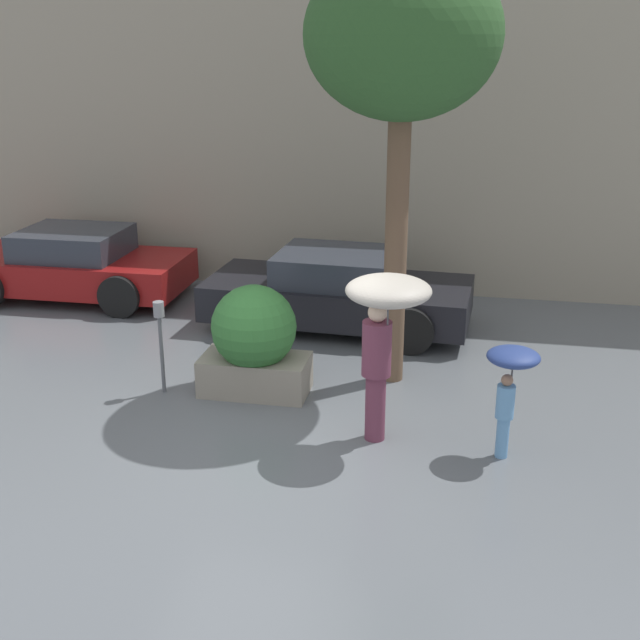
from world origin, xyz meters
TOP-DOWN VIEW (x-y plane):
  - ground_plane at (0.00, 0.00)m, footprint 40.00×40.00m
  - building_facade at (0.00, 6.50)m, footprint 18.00×0.30m
  - planter_box at (-0.45, 1.54)m, footprint 1.41×1.11m
  - person_adult at (1.36, 0.48)m, footprint 0.95×0.95m
  - person_child at (2.76, 0.44)m, footprint 0.58×0.58m
  - parked_car_near at (0.18, 4.30)m, footprint 4.29×2.22m
  - parked_car_far at (-4.74, 4.96)m, footprint 4.01×2.08m
  - street_tree at (1.28, 2.34)m, footprint 2.40×2.40m
  - parking_meter at (-1.64, 1.31)m, footprint 0.14×0.14m

SIDE VIEW (x-z plane):
  - ground_plane at x=0.00m, z-range 0.00..0.00m
  - parked_car_far at x=-4.74m, z-range -0.03..1.21m
  - parked_car_near at x=0.18m, z-range -0.03..1.21m
  - planter_box at x=-0.45m, z-range 0.00..1.46m
  - parking_meter at x=-1.64m, z-range 0.28..1.53m
  - person_child at x=2.76m, z-range 0.35..1.62m
  - person_adult at x=1.36m, z-range 0.55..2.55m
  - building_facade at x=0.00m, z-range 0.00..6.00m
  - street_tree at x=1.28m, z-range 1.66..7.16m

